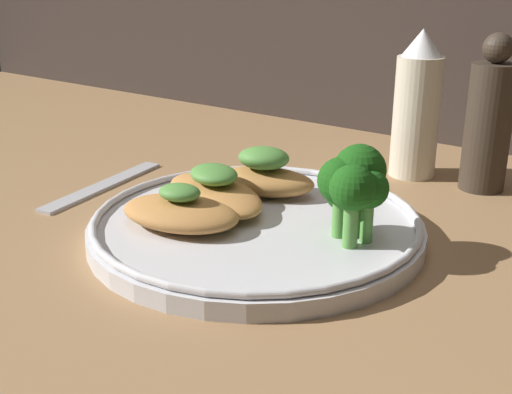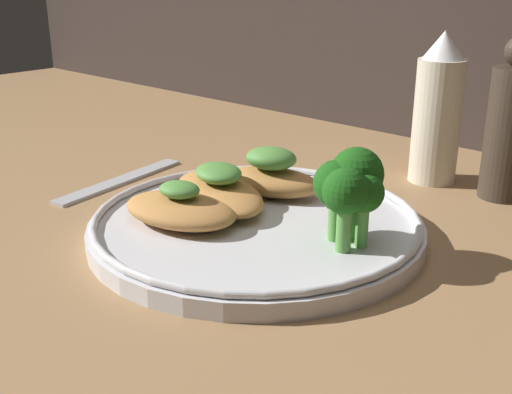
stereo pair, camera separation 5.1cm
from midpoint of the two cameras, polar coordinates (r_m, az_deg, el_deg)
name	(u,v)px [view 1 (the left image)]	position (r cm, az deg, el deg)	size (l,w,h in cm)	color
ground_plane	(256,242)	(51.99, -2.79, -4.09)	(180.00, 180.00, 1.00)	#936D47
plate	(256,225)	(51.40, -2.82, -2.57)	(26.71, 26.71, 2.00)	silver
grilled_meat_front	(180,211)	(50.40, -9.60, -1.32)	(10.76, 7.95, 3.42)	#BC7F42
grilled_meat_middle	(214,191)	(54.13, -6.40, 0.46)	(13.13, 9.93, 3.55)	#BC7F42
grilled_meat_back	(264,176)	(56.33, -1.88, 1.83)	(10.16, 7.42, 4.35)	#BC7F42
broccoli_bunch	(353,184)	(46.67, 5.58, 1.09)	(5.33, 6.16, 7.02)	#569942
sauce_bottle	(417,108)	(66.19, 11.99, 7.76)	(4.65, 4.65, 14.82)	beige
pepper_grinder	(489,121)	(63.73, 17.88, 6.40)	(4.29, 4.29, 14.89)	#382D23
fork	(103,184)	(65.23, -15.59, 1.06)	(4.16, 16.25, 0.60)	#B2B2B7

